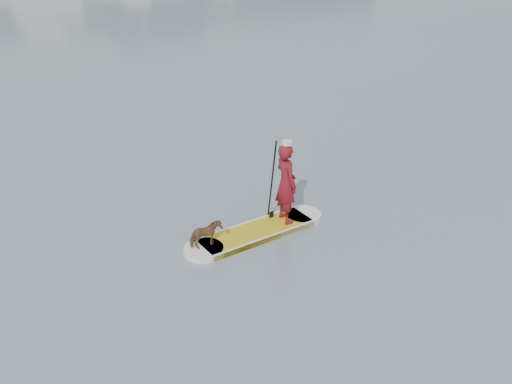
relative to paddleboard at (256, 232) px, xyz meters
name	(u,v)px	position (x,y,z in m)	size (l,w,h in m)	color
ground	(152,270)	(-2.35, -0.23, -0.06)	(140.00, 140.00, 0.00)	slate
paddleboard	(256,232)	(0.00, 0.00, 0.00)	(3.28, 1.07, 0.12)	gold
paddler	(286,183)	(0.75, 0.08, 0.93)	(0.64, 0.42, 1.74)	maroon
white_cap	(287,143)	(0.75, 0.08, 1.84)	(0.22, 0.22, 0.07)	silver
dog	(206,235)	(-1.18, -0.13, 0.33)	(0.29, 0.64, 0.54)	brown
paddle	(272,189)	(0.54, 0.31, 0.74)	(0.10, 0.30, 2.00)	black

